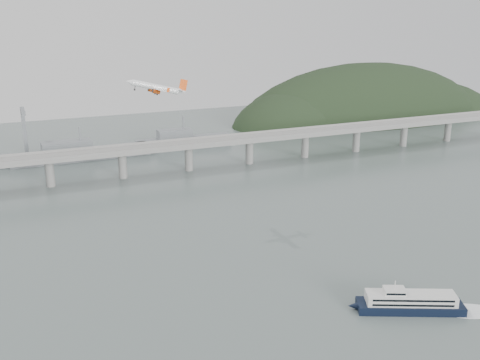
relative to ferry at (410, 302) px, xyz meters
name	(u,v)px	position (x,y,z in m)	size (l,w,h in m)	color
ground	(290,294)	(-38.62, 30.95, -3.61)	(900.00, 900.00, 0.00)	#556361
bridge	(161,150)	(-39.77, 230.95, 14.04)	(800.00, 22.00, 23.90)	gray
headland	(373,132)	(246.56, 362.70, -22.95)	(365.00, 155.00, 156.00)	black
ferry	(410,302)	(0.00, 0.00, 0.00)	(65.98, 35.21, 13.30)	black
airliner	(157,88)	(-69.94, 119.91, 75.70)	(32.68, 29.43, 10.32)	white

